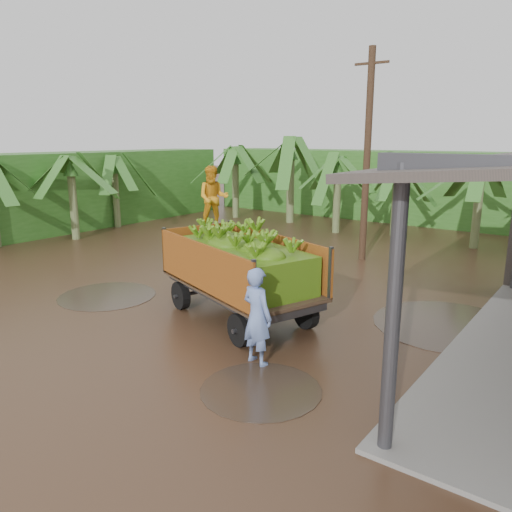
{
  "coord_description": "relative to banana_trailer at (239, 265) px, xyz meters",
  "views": [
    {
      "loc": [
        7.54,
        -9.74,
        4.3
      ],
      "look_at": [
        0.49,
        -0.25,
        1.47
      ],
      "focal_mm": 35.0,
      "sensor_mm": 36.0,
      "label": 1
    }
  ],
  "objects": [
    {
      "name": "hedge_north",
      "position": [
        -2.34,
        16.74,
        0.49
      ],
      "size": [
        22.0,
        3.0,
        3.6
      ],
      "primitive_type": "cube",
      "color": "#2D661E",
      "rests_on": "ground"
    },
    {
      "name": "banana_trailer",
      "position": [
        0.0,
        0.0,
        0.0
      ],
      "size": [
        5.98,
        3.36,
        3.6
      ],
      "rotation": [
        0.0,
        0.0,
        -0.34
      ],
      "color": "#C96B1C",
      "rests_on": "ground"
    },
    {
      "name": "utility_pole",
      "position": [
        -0.14,
        7.28,
        2.35
      ],
      "size": [
        1.2,
        0.24,
        7.22
      ],
      "color": "#47301E",
      "rests_on": "ground"
    },
    {
      "name": "ground",
      "position": [
        -0.34,
        0.74,
        -1.31
      ],
      "size": [
        100.0,
        100.0,
        0.0
      ],
      "primitive_type": "plane",
      "color": "black",
      "rests_on": "ground"
    },
    {
      "name": "banana_plants",
      "position": [
        -6.46,
        6.88,
        0.58
      ],
      "size": [
        24.05,
        21.42,
        4.37
      ],
      "color": "#2D661E",
      "rests_on": "ground"
    },
    {
      "name": "man_blue",
      "position": [
        1.85,
        -1.77,
        -0.35
      ],
      "size": [
        0.78,
        0.58,
        1.93
      ],
      "primitive_type": "imported",
      "rotation": [
        0.0,
        0.0,
        2.95
      ],
      "color": "#708CCD",
      "rests_on": "ground"
    },
    {
      "name": "hedge_west",
      "position": [
        -14.34,
        4.74,
        0.49
      ],
      "size": [
        3.0,
        18.0,
        3.6
      ],
      "primitive_type": "cube",
      "color": "#2D661E",
      "rests_on": "ground"
    }
  ]
}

